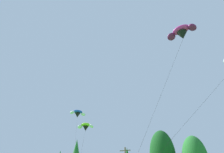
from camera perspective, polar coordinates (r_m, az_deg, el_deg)
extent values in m
cube|color=brown|center=(42.68, 3.63, -19.70)|extent=(2.20, 0.14, 0.14)
ellipsoid|color=blue|center=(42.65, -9.39, -9.55)|extent=(2.01, 2.16, 0.76)
ellipsoid|color=white|center=(42.91, -7.94, -10.25)|extent=(1.24, 1.33, 0.96)
ellipsoid|color=white|center=(42.20, -10.93, -9.68)|extent=(1.33, 1.32, 0.96)
cone|color=black|center=(42.51, -9.52, -10.50)|extent=(1.46, 1.46, 0.90)
cylinder|color=black|center=(30.81, -10.06, -17.48)|extent=(11.78, 16.52, 13.75)
ellipsoid|color=#D12893|center=(27.70, 18.49, 12.11)|extent=(2.39, 1.83, 0.93)
ellipsoid|color=#66144C|center=(27.21, 21.24, 12.53)|extent=(1.30, 1.33, 1.15)
ellipsoid|color=#66144C|center=(27.78, 16.07, 10.51)|extent=(1.43, 1.38, 1.15)
cone|color=black|center=(27.28, 18.87, 10.67)|extent=(1.46, 1.46, 1.03)
cylinder|color=black|center=(19.40, 13.66, -4.17)|extent=(5.22, 8.17, 16.67)
ellipsoid|color=#93D633|center=(39.17, -7.28, -13.07)|extent=(2.00, 1.68, 0.76)
ellipsoid|color=white|center=(38.77, -5.73, -13.46)|extent=(1.22, 1.28, 0.93)
ellipsoid|color=white|center=(39.44, -8.86, -13.54)|extent=(1.10, 1.24, 0.93)
cone|color=black|center=(39.10, -7.29, -14.06)|extent=(1.19, 1.19, 0.84)
cylinder|color=black|center=(29.26, -8.56, -20.24)|extent=(8.90, 15.36, 10.50)
cylinder|color=black|center=(19.60, 22.56, -8.33)|extent=(10.48, 10.49, 13.30)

